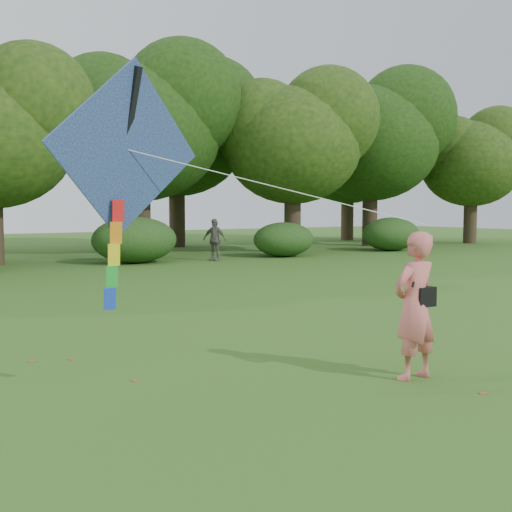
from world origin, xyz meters
TOP-DOWN VIEW (x-y plane):
  - ground at (0.00, 0.00)m, footprint 100.00×100.00m
  - man_kite_flyer at (-0.50, -0.61)m, footprint 0.75×0.52m
  - bystander_right at (6.30, 17.22)m, footprint 0.94×1.11m
  - crossbody_bag at (-0.39, -0.64)m, footprint 0.43×0.20m
  - flying_kite at (-3.95, 0.71)m, footprint 4.74×1.68m
  - tree_line at (1.67, 22.88)m, footprint 54.70×15.30m
  - shrub_band at (-0.72, 17.60)m, footprint 39.15×3.22m
  - fallen_leaves at (1.06, 0.88)m, footprint 10.23×14.57m

SIDE VIEW (x-z plane):
  - ground at x=0.00m, z-range 0.00..0.00m
  - fallen_leaves at x=1.06m, z-range 0.00..0.01m
  - shrub_band at x=-0.72m, z-range -0.08..1.79m
  - bystander_right at x=6.30m, z-range 0.00..1.78m
  - man_kite_flyer at x=-0.50m, z-range 0.00..1.96m
  - crossbody_bag at x=-0.39m, z-range 0.74..1.48m
  - flying_kite at x=-3.95m, z-range 1.43..4.37m
  - tree_line at x=1.67m, z-range 0.86..10.35m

